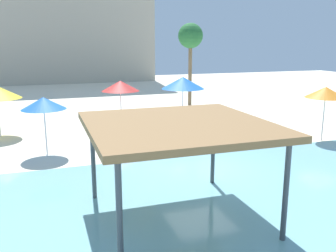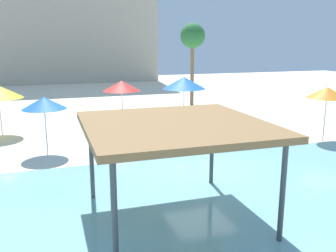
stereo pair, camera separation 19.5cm
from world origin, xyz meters
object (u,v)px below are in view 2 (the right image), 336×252
at_px(shade_pavilion, 175,128).
at_px(beach_umbrella_orange_2, 327,93).
at_px(beach_umbrella_red_7, 122,86).
at_px(palm_tree_1, 193,38).
at_px(lounge_chair_0, 110,132).
at_px(beach_umbrella_blue_3, 184,83).
at_px(beach_umbrella_blue_0, 44,103).

bearing_deg(shade_pavilion, beach_umbrella_orange_2, 29.84).
height_order(beach_umbrella_red_7, palm_tree_1, palm_tree_1).
bearing_deg(lounge_chair_0, beach_umbrella_orange_2, 77.88).
xyz_separation_m(beach_umbrella_blue_3, palm_tree_1, (3.20, 6.83, 2.61)).
bearing_deg(palm_tree_1, beach_umbrella_blue_0, -137.04).
bearing_deg(lounge_chair_0, beach_umbrella_blue_3, 116.45).
relative_size(shade_pavilion, beach_umbrella_blue_3, 1.66).
height_order(beach_umbrella_blue_0, beach_umbrella_blue_3, beach_umbrella_blue_3).
xyz_separation_m(beach_umbrella_blue_0, palm_tree_1, (10.94, 10.19, 2.88)).
bearing_deg(beach_umbrella_red_7, palm_tree_1, 41.13).
distance_m(beach_umbrella_blue_0, palm_tree_1, 15.23).
distance_m(shade_pavilion, palm_tree_1, 19.50).
bearing_deg(shade_pavilion, beach_umbrella_blue_3, 68.47).
height_order(beach_umbrella_orange_2, lounge_chair_0, beach_umbrella_orange_2).
bearing_deg(beach_umbrella_blue_3, palm_tree_1, 64.88).
bearing_deg(lounge_chair_0, beach_umbrella_red_7, 163.20).
bearing_deg(lounge_chair_0, palm_tree_1, 144.95).
relative_size(beach_umbrella_orange_2, beach_umbrella_red_7, 1.01).
relative_size(beach_umbrella_orange_2, beach_umbrella_blue_3, 0.94).
bearing_deg(palm_tree_1, beach_umbrella_orange_2, -79.06).
height_order(beach_umbrella_red_7, lounge_chair_0, beach_umbrella_red_7).
distance_m(beach_umbrella_orange_2, lounge_chair_0, 11.08).
distance_m(beach_umbrella_blue_3, lounge_chair_0, 5.39).
bearing_deg(beach_umbrella_blue_0, shade_pavilion, -65.86).
bearing_deg(beach_umbrella_blue_3, lounge_chair_0, -161.68).
distance_m(beach_umbrella_orange_2, beach_umbrella_blue_3, 7.68).
xyz_separation_m(beach_umbrella_orange_2, lounge_chair_0, (-10.20, 3.76, -2.12)).
height_order(shade_pavilion, beach_umbrella_blue_3, beach_umbrella_blue_3).
bearing_deg(beach_umbrella_orange_2, shade_pavilion, -150.16).
height_order(beach_umbrella_blue_0, beach_umbrella_orange_2, beach_umbrella_orange_2).
height_order(shade_pavilion, beach_umbrella_red_7, shade_pavilion).
relative_size(beach_umbrella_orange_2, lounge_chair_0, 1.39).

